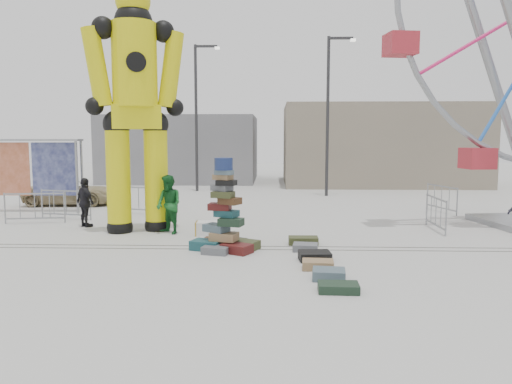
{
  "coord_description": "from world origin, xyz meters",
  "views": [
    {
      "loc": [
        0.28,
        -12.6,
        3.05
      ],
      "look_at": [
        -0.22,
        1.33,
        1.49
      ],
      "focal_mm": 35.0,
      "sensor_mm": 36.0,
      "label": 1
    }
  ],
  "objects_px": {
    "barricade_dummy_b": "(66,204)",
    "barricade_wheel_front": "(436,213)",
    "steamer_trunk": "(210,228)",
    "barricade_dummy_c": "(150,201)",
    "barricade_wheel_back": "(442,199)",
    "pedestrian_black": "(85,202)",
    "suitcase_tower": "(225,224)",
    "pedestrian_red": "(122,205)",
    "lamp_post_left": "(198,110)",
    "barricade_dummy_a": "(35,208)",
    "crash_test_dummy": "(135,99)",
    "pedestrian_green": "(169,204)",
    "lamp_post_right": "(330,108)",
    "parked_suv": "(71,192)",
    "banner_scaffold": "(30,157)"
  },
  "relations": [
    {
      "from": "lamp_post_right",
      "to": "pedestrian_green",
      "type": "height_order",
      "value": "lamp_post_right"
    },
    {
      "from": "barricade_wheel_back",
      "to": "steamer_trunk",
      "type": "bearing_deg",
      "value": -75.84
    },
    {
      "from": "steamer_trunk",
      "to": "parked_suv",
      "type": "height_order",
      "value": "parked_suv"
    },
    {
      "from": "barricade_wheel_back",
      "to": "lamp_post_right",
      "type": "bearing_deg",
      "value": -159.7
    },
    {
      "from": "pedestrian_black",
      "to": "parked_suv",
      "type": "distance_m",
      "value": 6.06
    },
    {
      "from": "banner_scaffold",
      "to": "pedestrian_green",
      "type": "distance_m",
      "value": 7.82
    },
    {
      "from": "barricade_dummy_a",
      "to": "pedestrian_black",
      "type": "relative_size",
      "value": 1.2
    },
    {
      "from": "barricade_dummy_a",
      "to": "pedestrian_black",
      "type": "distance_m",
      "value": 2.15
    },
    {
      "from": "lamp_post_right",
      "to": "barricade_wheel_back",
      "type": "relative_size",
      "value": 4.0
    },
    {
      "from": "suitcase_tower",
      "to": "barricade_wheel_front",
      "type": "distance_m",
      "value": 7.28
    },
    {
      "from": "parked_suv",
      "to": "pedestrian_black",
      "type": "bearing_deg",
      "value": -156.61
    },
    {
      "from": "steamer_trunk",
      "to": "pedestrian_red",
      "type": "xyz_separation_m",
      "value": [
        -2.87,
        0.37,
        0.67
      ]
    },
    {
      "from": "lamp_post_right",
      "to": "parked_suv",
      "type": "xyz_separation_m",
      "value": [
        -11.86,
        -3.78,
        -3.92
      ]
    },
    {
      "from": "lamp_post_right",
      "to": "pedestrian_green",
      "type": "xyz_separation_m",
      "value": [
        -6.09,
        -10.25,
        -3.56
      ]
    },
    {
      "from": "steamer_trunk",
      "to": "barricade_wheel_back",
      "type": "height_order",
      "value": "barricade_wheel_back"
    },
    {
      "from": "barricade_dummy_b",
      "to": "barricade_dummy_c",
      "type": "distance_m",
      "value": 3.06
    },
    {
      "from": "steamer_trunk",
      "to": "barricade_dummy_c",
      "type": "bearing_deg",
      "value": 123.98
    },
    {
      "from": "steamer_trunk",
      "to": "barricade_dummy_a",
      "type": "distance_m",
      "value": 6.68
    },
    {
      "from": "lamp_post_left",
      "to": "barricade_dummy_a",
      "type": "distance_m",
      "value": 12.04
    },
    {
      "from": "steamer_trunk",
      "to": "pedestrian_green",
      "type": "distance_m",
      "value": 1.51
    },
    {
      "from": "pedestrian_black",
      "to": "pedestrian_green",
      "type": "bearing_deg",
      "value": -158.65
    },
    {
      "from": "banner_scaffold",
      "to": "barricade_wheel_back",
      "type": "bearing_deg",
      "value": -0.11
    },
    {
      "from": "barricade_dummy_c",
      "to": "barricade_wheel_back",
      "type": "bearing_deg",
      "value": 22.05
    },
    {
      "from": "lamp_post_right",
      "to": "barricade_dummy_c",
      "type": "xyz_separation_m",
      "value": [
        -7.64,
        -6.49,
        -3.93
      ]
    },
    {
      "from": "suitcase_tower",
      "to": "pedestrian_red",
      "type": "bearing_deg",
      "value": 168.22
    },
    {
      "from": "lamp_post_left",
      "to": "steamer_trunk",
      "type": "relative_size",
      "value": 9.02
    },
    {
      "from": "barricade_wheel_front",
      "to": "pedestrian_green",
      "type": "relative_size",
      "value": 1.08
    },
    {
      "from": "barricade_wheel_back",
      "to": "pedestrian_black",
      "type": "height_order",
      "value": "pedestrian_black"
    },
    {
      "from": "barricade_wheel_front",
      "to": "barricade_wheel_back",
      "type": "relative_size",
      "value": 1.0
    },
    {
      "from": "suitcase_tower",
      "to": "pedestrian_black",
      "type": "height_order",
      "value": "suitcase_tower"
    },
    {
      "from": "lamp_post_right",
      "to": "barricade_wheel_back",
      "type": "distance_m",
      "value": 7.8
    },
    {
      "from": "lamp_post_right",
      "to": "crash_test_dummy",
      "type": "xyz_separation_m",
      "value": [
        -7.16,
        -9.89,
        -0.29
      ]
    },
    {
      "from": "steamer_trunk",
      "to": "barricade_dummy_c",
      "type": "distance_m",
      "value": 4.89
    },
    {
      "from": "barricade_dummy_c",
      "to": "parked_suv",
      "type": "xyz_separation_m",
      "value": [
        -4.22,
        2.71,
        0.01
      ]
    },
    {
      "from": "barricade_wheel_back",
      "to": "pedestrian_red",
      "type": "bearing_deg",
      "value": -83.89
    },
    {
      "from": "lamp_post_left",
      "to": "barricade_dummy_a",
      "type": "height_order",
      "value": "lamp_post_left"
    },
    {
      "from": "lamp_post_left",
      "to": "parked_suv",
      "type": "bearing_deg",
      "value": -130.06
    },
    {
      "from": "barricade_dummy_a",
      "to": "barricade_dummy_c",
      "type": "relative_size",
      "value": 1.0
    },
    {
      "from": "suitcase_tower",
      "to": "crash_test_dummy",
      "type": "relative_size",
      "value": 0.31
    },
    {
      "from": "barricade_wheel_back",
      "to": "pedestrian_black",
      "type": "bearing_deg",
      "value": -89.66
    },
    {
      "from": "barricade_wheel_front",
      "to": "parked_suv",
      "type": "bearing_deg",
      "value": 69.22
    },
    {
      "from": "barricade_dummy_a",
      "to": "barricade_dummy_b",
      "type": "xyz_separation_m",
      "value": [
        0.72,
        0.91,
        0.0
      ]
    },
    {
      "from": "banner_scaffold",
      "to": "parked_suv",
      "type": "bearing_deg",
      "value": 71.1
    },
    {
      "from": "suitcase_tower",
      "to": "pedestrian_black",
      "type": "bearing_deg",
      "value": 169.39
    },
    {
      "from": "barricade_dummy_c",
      "to": "barricade_dummy_a",
      "type": "bearing_deg",
      "value": -132.5
    },
    {
      "from": "lamp_post_left",
      "to": "barricade_dummy_c",
      "type": "bearing_deg",
      "value": -94.32
    },
    {
      "from": "barricade_dummy_c",
      "to": "pedestrian_green",
      "type": "relative_size",
      "value": 1.08
    },
    {
      "from": "barricade_dummy_b",
      "to": "barricade_wheel_front",
      "type": "relative_size",
      "value": 1.0
    },
    {
      "from": "lamp_post_right",
      "to": "pedestrian_black",
      "type": "relative_size",
      "value": 4.81
    },
    {
      "from": "crash_test_dummy",
      "to": "pedestrian_green",
      "type": "bearing_deg",
      "value": -37.94
    }
  ]
}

